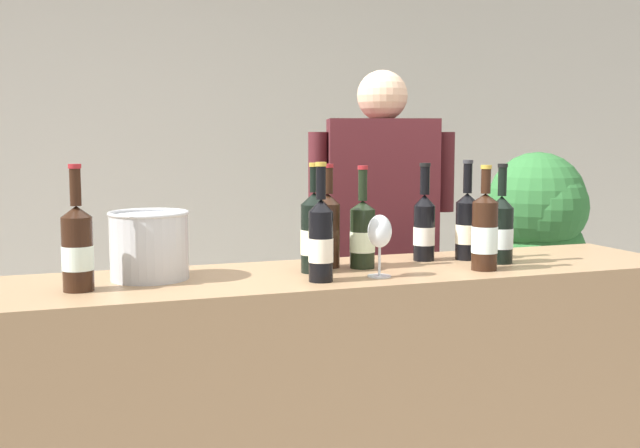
{
  "coord_description": "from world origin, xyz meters",
  "views": [
    {
      "loc": [
        -0.89,
        -2.19,
        1.39
      ],
      "look_at": [
        -0.11,
        0.0,
        1.13
      ],
      "focal_mm": 43.14,
      "sensor_mm": 36.0,
      "label": 1
    }
  ],
  "objects_px": {
    "wine_glass": "(380,234)",
    "ice_bucket": "(149,245)",
    "wine_bottle_0": "(328,228)",
    "potted_shrub": "(536,235)",
    "wine_bottle_1": "(77,248)",
    "wine_bottle_5": "(314,233)",
    "wine_bottle_3": "(467,225)",
    "wine_bottle_6": "(321,239)",
    "wine_bottle_7": "(424,226)",
    "person_server": "(381,281)",
    "wine_bottle_2": "(485,232)",
    "wine_bottle_4": "(362,234)",
    "wine_bottle_8": "(501,229)"
  },
  "relations": [
    {
      "from": "wine_bottle_3",
      "to": "person_server",
      "type": "xyz_separation_m",
      "value": [
        -0.06,
        0.57,
        -0.29
      ]
    },
    {
      "from": "wine_glass",
      "to": "wine_bottle_3",
      "type": "bearing_deg",
      "value": 26.28
    },
    {
      "from": "potted_shrub",
      "to": "wine_bottle_1",
      "type": "bearing_deg",
      "value": -154.33
    },
    {
      "from": "wine_bottle_8",
      "to": "person_server",
      "type": "relative_size",
      "value": 0.2
    },
    {
      "from": "wine_bottle_6",
      "to": "wine_bottle_1",
      "type": "bearing_deg",
      "value": 172.35
    },
    {
      "from": "wine_bottle_1",
      "to": "person_server",
      "type": "bearing_deg",
      "value": 30.06
    },
    {
      "from": "wine_glass",
      "to": "ice_bucket",
      "type": "xyz_separation_m",
      "value": [
        -0.65,
        0.19,
        -0.03
      ]
    },
    {
      "from": "wine_bottle_4",
      "to": "wine_glass",
      "type": "relative_size",
      "value": 1.75
    },
    {
      "from": "wine_bottle_1",
      "to": "wine_bottle_7",
      "type": "bearing_deg",
      "value": 7.79
    },
    {
      "from": "wine_bottle_1",
      "to": "wine_bottle_6",
      "type": "height_order",
      "value": "same"
    },
    {
      "from": "wine_bottle_4",
      "to": "wine_bottle_5",
      "type": "xyz_separation_m",
      "value": [
        -0.17,
        -0.02,
        0.01
      ]
    },
    {
      "from": "wine_bottle_3",
      "to": "wine_bottle_4",
      "type": "bearing_deg",
      "value": -174.28
    },
    {
      "from": "wine_bottle_0",
      "to": "wine_bottle_2",
      "type": "height_order",
      "value": "wine_bottle_0"
    },
    {
      "from": "wine_bottle_2",
      "to": "wine_bottle_5",
      "type": "height_order",
      "value": "wine_bottle_5"
    },
    {
      "from": "wine_bottle_6",
      "to": "wine_bottle_7",
      "type": "bearing_deg",
      "value": 28.03
    },
    {
      "from": "wine_bottle_3",
      "to": "wine_bottle_5",
      "type": "distance_m",
      "value": 0.57
    },
    {
      "from": "wine_bottle_2",
      "to": "person_server",
      "type": "xyz_separation_m",
      "value": [
        -0.01,
        0.78,
        -0.29
      ]
    },
    {
      "from": "wine_bottle_6",
      "to": "potted_shrub",
      "type": "height_order",
      "value": "same"
    },
    {
      "from": "wine_bottle_3",
      "to": "wine_bottle_6",
      "type": "bearing_deg",
      "value": -160.47
    },
    {
      "from": "wine_bottle_0",
      "to": "wine_bottle_8",
      "type": "relative_size",
      "value": 1.01
    },
    {
      "from": "wine_bottle_1",
      "to": "wine_bottle_4",
      "type": "bearing_deg",
      "value": 5.54
    },
    {
      "from": "wine_bottle_3",
      "to": "potted_shrub",
      "type": "xyz_separation_m",
      "value": [
        0.94,
        0.94,
        -0.19
      ]
    },
    {
      "from": "wine_bottle_8",
      "to": "potted_shrub",
      "type": "bearing_deg",
      "value": 49.95
    },
    {
      "from": "wine_bottle_2",
      "to": "wine_glass",
      "type": "bearing_deg",
      "value": -179.87
    },
    {
      "from": "wine_bottle_3",
      "to": "wine_glass",
      "type": "bearing_deg",
      "value": -153.72
    },
    {
      "from": "ice_bucket",
      "to": "wine_bottle_7",
      "type": "bearing_deg",
      "value": 2.48
    },
    {
      "from": "wine_bottle_0",
      "to": "wine_bottle_3",
      "type": "bearing_deg",
      "value": -0.71
    },
    {
      "from": "wine_bottle_7",
      "to": "potted_shrub",
      "type": "relative_size",
      "value": 0.25
    },
    {
      "from": "wine_bottle_1",
      "to": "wine_bottle_6",
      "type": "xyz_separation_m",
      "value": [
        0.66,
        -0.09,
        0.0
      ]
    },
    {
      "from": "wine_bottle_1",
      "to": "wine_bottle_4",
      "type": "distance_m",
      "value": 0.87
    },
    {
      "from": "wine_bottle_6",
      "to": "person_server",
      "type": "distance_m",
      "value": 1.0
    },
    {
      "from": "wine_glass",
      "to": "ice_bucket",
      "type": "bearing_deg",
      "value": 163.38
    },
    {
      "from": "wine_bottle_0",
      "to": "potted_shrub",
      "type": "distance_m",
      "value": 1.73
    },
    {
      "from": "wine_bottle_4",
      "to": "wine_bottle_5",
      "type": "distance_m",
      "value": 0.17
    },
    {
      "from": "wine_bottle_8",
      "to": "ice_bucket",
      "type": "height_order",
      "value": "wine_bottle_8"
    },
    {
      "from": "wine_bottle_7",
      "to": "wine_glass",
      "type": "relative_size",
      "value": 1.77
    },
    {
      "from": "wine_bottle_0",
      "to": "person_server",
      "type": "height_order",
      "value": "person_server"
    },
    {
      "from": "ice_bucket",
      "to": "person_server",
      "type": "bearing_deg",
      "value": 30.26
    },
    {
      "from": "wine_bottle_7",
      "to": "person_server",
      "type": "relative_size",
      "value": 0.2
    },
    {
      "from": "wine_bottle_1",
      "to": "wine_bottle_5",
      "type": "height_order",
      "value": "wine_bottle_1"
    },
    {
      "from": "wine_bottle_5",
      "to": "ice_bucket",
      "type": "distance_m",
      "value": 0.49
    },
    {
      "from": "wine_bottle_0",
      "to": "wine_bottle_2",
      "type": "relative_size",
      "value": 1.01
    },
    {
      "from": "wine_bottle_8",
      "to": "potted_shrub",
      "type": "height_order",
      "value": "potted_shrub"
    },
    {
      "from": "wine_bottle_0",
      "to": "wine_bottle_7",
      "type": "xyz_separation_m",
      "value": [
        0.35,
        0.02,
        -0.01
      ]
    },
    {
      "from": "wine_bottle_4",
      "to": "potted_shrub",
      "type": "height_order",
      "value": "potted_shrub"
    },
    {
      "from": "wine_bottle_5",
      "to": "ice_bucket",
      "type": "bearing_deg",
      "value": 173.77
    },
    {
      "from": "wine_bottle_3",
      "to": "wine_bottle_5",
      "type": "xyz_separation_m",
      "value": [
        -0.57,
        -0.06,
        0.0
      ]
    },
    {
      "from": "wine_bottle_4",
      "to": "wine_bottle_5",
      "type": "height_order",
      "value": "wine_bottle_5"
    },
    {
      "from": "wine_bottle_1",
      "to": "ice_bucket",
      "type": "xyz_separation_m",
      "value": [
        0.2,
        0.11,
        -0.02
      ]
    },
    {
      "from": "wine_bottle_8",
      "to": "wine_glass",
      "type": "bearing_deg",
      "value": -168.47
    }
  ]
}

